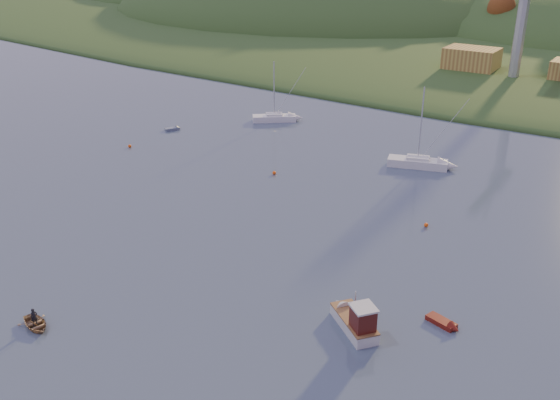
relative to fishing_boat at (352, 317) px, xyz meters
The scene contains 16 objects.
shore_slope 139.43m from the fishing_boat, 95.59° to the left, with size 640.00×150.00×7.00m, color #25431B.
hill_left_far 256.45m from the fishing_boat, 132.60° to the left, with size 120.00×100.00×32.00m, color #25431B.
hill_left 202.30m from the fishing_boat, 120.80° to the left, with size 170.00×140.00×44.00m, color #25431B.
wharf 96.15m from the fishing_boat, 95.12° to the left, with size 42.00×16.00×2.40m, color slate.
shed_west 99.22m from the fishing_boat, 102.58° to the left, with size 11.00×8.00×4.80m, color olive.
dock_crane 94.29m from the fishing_boat, 97.17° to the left, with size 3.20×28.00×20.30m.
fishing_boat is the anchor object (origin of this frame).
sailboat_near 61.66m from the fishing_boat, 130.34° to the left, with size 7.31×6.40×10.42m.
sailboat_far 40.76m from the fishing_boat, 104.54° to the left, with size 8.64×4.89×11.48m.
canoe 26.89m from the fishing_boat, 145.86° to the right, with size 2.38×3.34×0.69m, color #947451.
paddler 26.89m from the fishing_boat, 145.86° to the right, with size 0.58×0.38×1.58m, color black.
red_tender 8.13m from the fishing_boat, 32.26° to the left, with size 3.30×1.92×1.07m.
grey_dinghy 61.02m from the fishing_boat, 146.60° to the left, with size 2.22×2.87×1.02m.
buoy_1 21.83m from the fishing_boat, 95.02° to the left, with size 0.50×0.50×0.50m, color #FF560D.
buoy_2 55.35m from the fishing_boat, 155.68° to the left, with size 0.50×0.50×0.50m, color #FF560D.
buoy_3 36.17m from the fishing_boat, 134.71° to the left, with size 0.50×0.50×0.50m, color #FF560D.
Camera 1 is at (33.12, -14.09, 31.22)m, focal length 40.00 mm.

